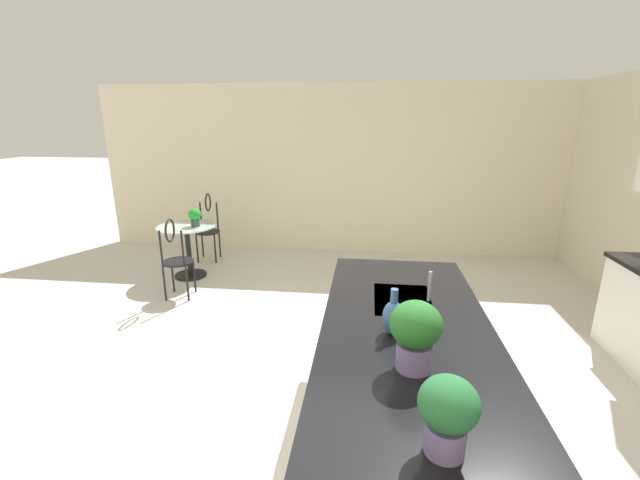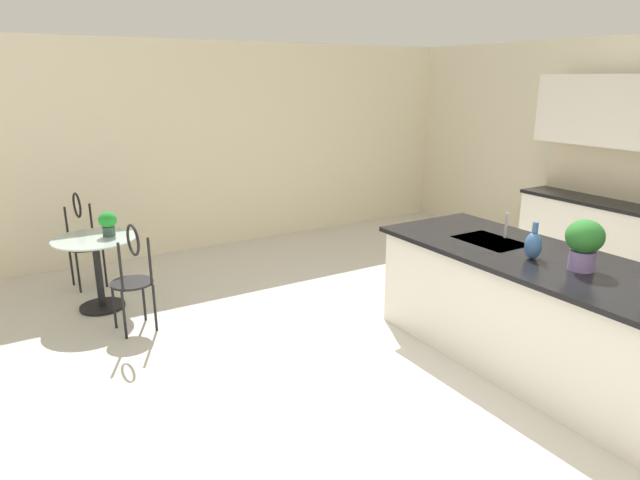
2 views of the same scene
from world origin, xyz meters
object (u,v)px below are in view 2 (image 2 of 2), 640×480
chair_near_window (133,273)px  bistro_table (98,266)px  chair_by_island (83,236)px  potted_plant_counter_near (584,242)px  potted_plant_on_table (108,222)px  vase_on_counter (533,245)px

chair_near_window → bistro_table: bearing=-166.4°
chair_by_island → bistro_table: bearing=0.3°
bistro_table → chair_near_window: 0.77m
bistro_table → potted_plant_counter_near: bearing=39.4°
potted_plant_on_table → vase_on_counter: bearing=40.2°
bistro_table → chair_near_window: size_ratio=0.77×
potted_plant_on_table → potted_plant_counter_near: 4.24m
potted_plant_on_table → chair_by_island: bearing=-169.4°
potted_plant_on_table → potted_plant_counter_near: size_ratio=0.66×
potted_plant_counter_near → chair_by_island: bearing=-146.2°
potted_plant_on_table → potted_plant_counter_near: bearing=38.0°
bistro_table → chair_near_window: (0.74, 0.18, 0.13)m
bistro_table → potted_plant_counter_near: (3.34, 2.75, 0.69)m
vase_on_counter → bistro_table: bearing=-138.4°
potted_plant_on_table → potted_plant_counter_near: (3.34, 2.61, 0.25)m
chair_by_island → potted_plant_on_table: 0.85m
potted_plant_on_table → vase_on_counter: vase_on_counter is taller
chair_near_window → potted_plant_counter_near: (2.60, 2.57, 0.56)m
bistro_table → potted_plant_on_table: (0.01, 0.14, 0.43)m
potted_plant_counter_near → vase_on_counter: size_ratio=1.29×
bistro_table → chair_by_island: chair_by_island is taller
chair_near_window → vase_on_counter: bearing=47.8°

